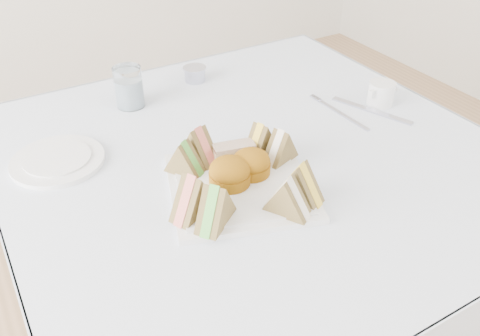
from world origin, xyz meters
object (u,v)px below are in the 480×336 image
serving_plate (240,187)px  creamer_jug (381,93)px  water_glass (129,87)px  table (251,275)px

serving_plate → creamer_jug: (0.48, 0.13, 0.02)m
serving_plate → water_glass: bearing=116.2°
serving_plate → creamer_jug: size_ratio=4.08×
table → creamer_jug: 0.56m
creamer_jug → table: bearing=175.1°
table → water_glass: (-0.15, 0.33, 0.43)m
serving_plate → water_glass: size_ratio=2.64×
table → serving_plate: serving_plate is taller
water_glass → creamer_jug: 0.62m
water_glass → serving_plate: bearing=-82.2°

